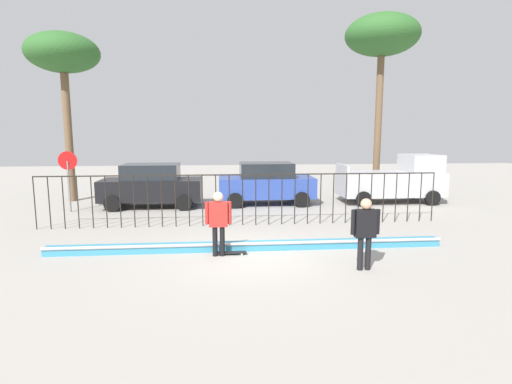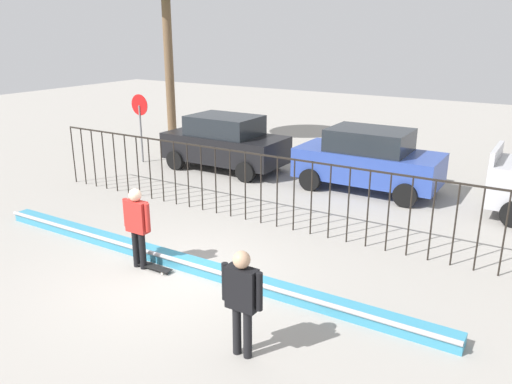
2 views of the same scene
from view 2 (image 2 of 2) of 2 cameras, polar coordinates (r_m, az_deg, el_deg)
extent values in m
plane|color=#9E9991|center=(10.53, -9.61, -9.42)|extent=(60.00, 60.00, 0.00)
cube|color=teal|center=(10.84, -7.78, -7.84)|extent=(11.00, 0.36, 0.22)
cylinder|color=#B2B2B7|center=(10.67, -8.42, -7.65)|extent=(11.00, 0.09, 0.09)
cylinder|color=black|center=(17.38, -19.69, 3.95)|extent=(0.04, 0.04, 1.82)
cylinder|color=black|center=(17.03, -18.69, 3.77)|extent=(0.04, 0.04, 1.82)
cylinder|color=black|center=(16.68, -17.65, 3.60)|extent=(0.04, 0.04, 1.82)
cylinder|color=black|center=(16.33, -16.56, 3.41)|extent=(0.04, 0.04, 1.82)
cylinder|color=black|center=(16.00, -15.43, 3.21)|extent=(0.04, 0.04, 1.82)
cylinder|color=black|center=(15.67, -14.26, 3.00)|extent=(0.04, 0.04, 1.82)
cylinder|color=black|center=(15.34, -13.03, 2.79)|extent=(0.04, 0.04, 1.82)
cylinder|color=black|center=(15.03, -11.75, 2.56)|extent=(0.04, 0.04, 1.82)
cylinder|color=black|center=(14.72, -10.42, 2.32)|extent=(0.04, 0.04, 1.82)
cylinder|color=black|center=(14.42, -9.03, 2.07)|extent=(0.04, 0.04, 1.82)
cylinder|color=black|center=(14.13, -7.59, 1.81)|extent=(0.04, 0.04, 1.82)
cylinder|color=black|center=(13.85, -6.08, 1.53)|extent=(0.04, 0.04, 1.82)
cylinder|color=black|center=(13.58, -4.52, 1.25)|extent=(0.04, 0.04, 1.82)
cylinder|color=black|center=(13.32, -2.89, 0.95)|extent=(0.04, 0.04, 1.82)
cylinder|color=black|center=(13.07, -1.20, 0.64)|extent=(0.04, 0.04, 1.82)
cylinder|color=black|center=(12.84, 0.55, 0.32)|extent=(0.04, 0.04, 1.82)
cylinder|color=black|center=(12.62, 2.37, -0.02)|extent=(0.04, 0.04, 1.82)
cylinder|color=black|center=(12.41, 4.25, -0.37)|extent=(0.04, 0.04, 1.82)
cylinder|color=black|center=(12.21, 6.19, -0.72)|extent=(0.04, 0.04, 1.82)
cylinder|color=black|center=(12.03, 8.19, -1.09)|extent=(0.04, 0.04, 1.82)
cylinder|color=black|center=(11.87, 10.25, -1.47)|extent=(0.04, 0.04, 1.82)
cylinder|color=black|center=(11.72, 12.37, -1.85)|extent=(0.04, 0.04, 1.82)
cylinder|color=black|center=(11.59, 14.54, -2.25)|extent=(0.04, 0.04, 1.82)
cylinder|color=black|center=(11.48, 16.75, -2.64)|extent=(0.04, 0.04, 1.82)
cylinder|color=black|center=(11.38, 19.01, -3.04)|extent=(0.04, 0.04, 1.82)
cylinder|color=black|center=(11.31, 21.30, -3.44)|extent=(0.04, 0.04, 1.82)
cylinder|color=black|center=(11.25, 23.63, -3.84)|extent=(0.04, 0.04, 1.82)
cylinder|color=black|center=(11.21, 25.97, -4.24)|extent=(0.04, 0.04, 1.82)
cube|color=black|center=(12.60, 0.56, 4.18)|extent=(14.00, 0.04, 0.04)
cylinder|color=black|center=(10.98, -13.25, -6.16)|extent=(0.13, 0.13, 0.80)
cylinder|color=black|center=(10.85, -12.52, -6.40)|extent=(0.13, 0.13, 0.80)
cube|color=#B22823|center=(10.64, -13.16, -2.68)|extent=(0.49, 0.21, 0.66)
sphere|color=beige|center=(10.49, -13.33, -0.32)|extent=(0.26, 0.26, 0.26)
cylinder|color=#B22823|center=(10.83, -14.29, -2.21)|extent=(0.10, 0.10, 0.59)
cylinder|color=#B22823|center=(10.43, -12.00, -2.81)|extent=(0.10, 0.10, 0.59)
cube|color=black|center=(10.88, -11.23, -8.21)|extent=(0.80, 0.20, 0.02)
cylinder|color=silver|center=(10.78, -9.88, -8.60)|extent=(0.05, 0.03, 0.05)
cylinder|color=silver|center=(10.68, -10.41, -8.89)|extent=(0.05, 0.03, 0.05)
cylinder|color=silver|center=(11.11, -12.00, -7.88)|extent=(0.05, 0.03, 0.05)
cylinder|color=silver|center=(11.02, -12.54, -8.16)|extent=(0.05, 0.03, 0.05)
cylinder|color=black|center=(8.05, -2.14, -15.12)|extent=(0.13, 0.13, 0.80)
cylinder|color=black|center=(7.96, -0.94, -15.52)|extent=(0.13, 0.13, 0.80)
cube|color=black|center=(7.63, -1.59, -10.70)|extent=(0.49, 0.21, 0.66)
sphere|color=tan|center=(7.41, -1.62, -7.55)|extent=(0.26, 0.26, 0.26)
cylinder|color=black|center=(7.76, -3.46, -9.91)|extent=(0.10, 0.10, 0.59)
cylinder|color=black|center=(7.47, 0.36, -11.04)|extent=(0.10, 0.10, 0.59)
cube|color=black|center=(17.96, -3.47, 5.00)|extent=(4.30, 1.90, 0.90)
cube|color=#1E2328|center=(17.80, -3.52, 7.45)|extent=(2.37, 1.71, 0.66)
cylinder|color=black|center=(18.09, 2.09, 3.65)|extent=(0.68, 0.22, 0.68)
cylinder|color=black|center=(16.51, -1.16, 2.27)|extent=(0.68, 0.22, 0.68)
cylinder|color=black|center=(19.65, -5.37, 4.73)|extent=(0.68, 0.22, 0.68)
cylinder|color=black|center=(18.21, -8.95, 3.54)|extent=(0.68, 0.22, 0.68)
cube|color=#2D479E|center=(15.95, 12.35, 2.96)|extent=(4.30, 1.90, 0.90)
cube|color=#1E2328|center=(15.77, 12.53, 5.70)|extent=(2.37, 1.71, 0.66)
cylinder|color=black|center=(16.57, 18.11, 1.41)|extent=(0.68, 0.22, 0.68)
cylinder|color=black|center=(14.80, 16.31, -0.34)|extent=(0.68, 0.22, 0.68)
cylinder|color=black|center=(17.42, 8.79, 2.89)|extent=(0.68, 0.22, 0.68)
cylinder|color=black|center=(15.75, 6.06, 1.39)|extent=(0.68, 0.22, 0.68)
cube|color=#B7B7BC|center=(14.94, 25.26, 3.93)|extent=(0.12, 1.75, 0.36)
cylinder|color=slate|center=(19.32, -12.68, 6.30)|extent=(0.07, 0.07, 2.10)
cylinder|color=red|center=(19.16, -12.86, 9.45)|extent=(0.76, 0.02, 0.76)
cylinder|color=brown|center=(21.64, -9.63, 12.86)|extent=(0.36, 0.36, 5.96)
camera|label=1|loc=(7.96, -80.36, -8.50)|focal=27.96mm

